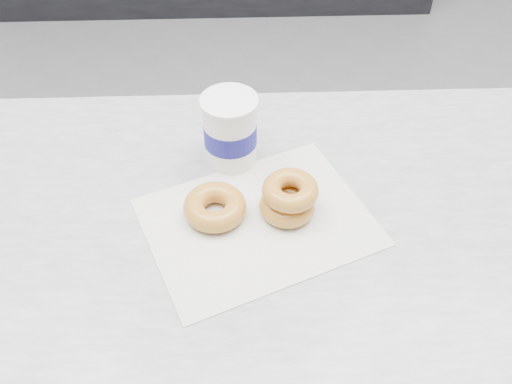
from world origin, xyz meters
TOP-DOWN VIEW (x-y plane):
  - ground at (0.00, 0.00)m, footprint 5.00×5.00m
  - counter at (0.00, -0.60)m, footprint 3.06×0.76m
  - wax_paper at (0.14, -0.56)m, footprint 0.41×0.37m
  - donut_single at (0.08, -0.55)m, footprint 0.12×0.12m
  - donut_stack at (0.19, -0.54)m, footprint 0.13×0.13m
  - coffee_cup at (0.10, -0.41)m, footprint 0.10×0.10m

SIDE VIEW (x-z plane):
  - ground at x=0.00m, z-range 0.00..0.00m
  - counter at x=0.00m, z-range 0.00..0.90m
  - wax_paper at x=0.14m, z-range 0.90..0.90m
  - donut_single at x=0.08m, z-range 0.90..0.94m
  - donut_stack at x=0.19m, z-range 0.90..0.96m
  - coffee_cup at x=0.10m, z-range 0.90..1.03m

